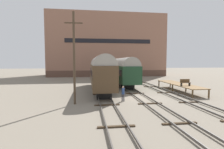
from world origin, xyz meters
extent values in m
plane|color=slate|center=(0.00, 0.00, 0.00)|extent=(200.00, 200.00, 0.00)
cube|color=#4C4742|center=(-5.29, 0.00, 0.18)|extent=(0.08, 60.00, 0.16)
cube|color=#4C4742|center=(-3.86, 0.00, 0.18)|extent=(0.08, 60.00, 0.16)
cube|color=#3D2D1E|center=(-4.57, -9.00, 0.05)|extent=(2.60, 0.24, 0.10)
cube|color=#3D2D1E|center=(-4.57, -3.00, 0.05)|extent=(2.60, 0.24, 0.10)
cube|color=#3D2D1E|center=(-4.57, 3.00, 0.05)|extent=(2.60, 0.24, 0.10)
cube|color=#3D2D1E|center=(-4.57, 9.00, 0.05)|extent=(2.60, 0.24, 0.10)
cube|color=#3D2D1E|center=(-4.57, 15.00, 0.05)|extent=(2.60, 0.24, 0.10)
cube|color=#3D2D1E|center=(-4.57, 21.00, 0.05)|extent=(2.60, 0.24, 0.10)
cube|color=#3D2D1E|center=(-4.57, 27.00, 0.05)|extent=(2.60, 0.24, 0.10)
cube|color=#4C4742|center=(-0.72, 0.00, 0.18)|extent=(0.08, 60.00, 0.16)
cube|color=#4C4742|center=(0.72, 0.00, 0.18)|extent=(0.08, 60.00, 0.16)
cube|color=#3D2D1E|center=(0.00, -9.00, 0.05)|extent=(2.60, 0.24, 0.10)
cube|color=#3D2D1E|center=(0.00, -3.00, 0.05)|extent=(2.60, 0.24, 0.10)
cube|color=#3D2D1E|center=(0.00, 3.00, 0.05)|extent=(2.60, 0.24, 0.10)
cube|color=#3D2D1E|center=(0.00, 9.00, 0.05)|extent=(2.60, 0.24, 0.10)
cube|color=#3D2D1E|center=(0.00, 15.00, 0.05)|extent=(2.60, 0.24, 0.10)
cube|color=#3D2D1E|center=(0.00, 21.00, 0.05)|extent=(2.60, 0.24, 0.10)
cube|color=#3D2D1E|center=(0.00, 27.00, 0.05)|extent=(2.60, 0.24, 0.10)
cube|color=#4C4742|center=(3.86, 0.00, 0.18)|extent=(0.08, 60.00, 0.16)
cube|color=#4C4742|center=(5.29, 0.00, 0.18)|extent=(0.08, 60.00, 0.16)
cube|color=#3D2D1E|center=(4.57, -3.00, 0.05)|extent=(2.60, 0.24, 0.10)
cube|color=#3D2D1E|center=(4.57, 3.00, 0.05)|extent=(2.60, 0.24, 0.10)
cube|color=#3D2D1E|center=(4.57, 9.00, 0.05)|extent=(2.60, 0.24, 0.10)
cube|color=#3D2D1E|center=(4.57, 15.00, 0.05)|extent=(2.60, 0.24, 0.10)
cube|color=#3D2D1E|center=(4.57, 21.00, 0.05)|extent=(2.60, 0.24, 0.10)
cube|color=#3D2D1E|center=(4.57, 27.00, 0.05)|extent=(2.60, 0.24, 0.10)
cube|color=black|center=(-4.57, 11.22, 0.50)|extent=(1.80, 2.40, 1.00)
cube|color=black|center=(-4.57, 0.95, 0.50)|extent=(1.80, 2.40, 1.00)
cube|color=#4C3823|center=(-4.57, 6.08, 2.50)|extent=(2.85, 15.80, 2.99)
cube|color=black|center=(-4.57, 6.08, 2.86)|extent=(2.89, 14.54, 1.08)
cylinder|color=gray|center=(-4.57, 6.08, 3.99)|extent=(2.71, 15.49, 2.71)
cube|color=black|center=(0.00, 20.02, 0.50)|extent=(1.80, 2.40, 1.00)
cube|color=black|center=(0.00, 7.71, 0.50)|extent=(1.80, 2.40, 1.00)
cube|color=#1E4228|center=(0.00, 13.87, 2.38)|extent=(2.98, 18.94, 2.75)
cube|color=black|center=(0.00, 13.87, 2.71)|extent=(3.02, 17.42, 0.99)
cylinder|color=gray|center=(0.00, 13.87, 3.75)|extent=(2.83, 18.56, 2.83)
cube|color=brown|center=(7.12, 3.99, 1.10)|extent=(2.46, 10.43, 0.10)
cylinder|color=brown|center=(6.04, -1.07, 0.52)|extent=(0.20, 0.20, 1.05)
cylinder|color=brown|center=(8.20, -1.07, 0.52)|extent=(0.20, 0.20, 1.05)
cylinder|color=brown|center=(6.04, 9.06, 0.52)|extent=(0.20, 0.20, 1.05)
cylinder|color=brown|center=(8.20, 9.06, 0.52)|extent=(0.20, 0.20, 1.05)
cylinder|color=brown|center=(6.04, 3.99, 0.52)|extent=(0.20, 0.20, 1.05)
cylinder|color=brown|center=(8.20, 3.99, 0.52)|extent=(0.20, 0.20, 1.05)
cube|color=brown|center=(6.84, 1.89, 1.58)|extent=(1.40, 0.40, 0.06)
cube|color=brown|center=(6.84, 2.06, 1.83)|extent=(1.40, 0.06, 0.45)
cube|color=black|center=(6.24, 1.89, 1.35)|extent=(0.06, 0.40, 0.40)
cube|color=black|center=(7.43, 1.89, 1.35)|extent=(0.06, 0.40, 0.40)
cylinder|color=#282833|center=(-2.69, -1.43, 0.41)|extent=(0.12, 0.12, 0.82)
cylinder|color=#282833|center=(-2.49, -1.43, 0.41)|extent=(0.12, 0.12, 0.82)
cylinder|color=navy|center=(-2.59, -1.43, 1.16)|extent=(0.32, 0.32, 0.68)
sphere|color=tan|center=(-2.59, -1.43, 1.61)|extent=(0.22, 0.22, 0.22)
cylinder|color=#473828|center=(-7.86, -2.04, 4.76)|extent=(0.24, 0.24, 9.52)
cube|color=#473828|center=(-7.86, -2.04, 8.37)|extent=(1.80, 0.12, 0.12)
cube|color=brown|center=(-0.46, 37.46, 0.95)|extent=(35.87, 13.57, 1.91)
cube|color=#936651|center=(-0.46, 37.46, 10.49)|extent=(35.87, 13.57, 17.17)
cube|color=black|center=(-0.46, 30.63, 10.49)|extent=(25.11, 0.10, 1.20)
camera|label=1|loc=(-6.43, -20.41, 4.44)|focal=28.00mm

